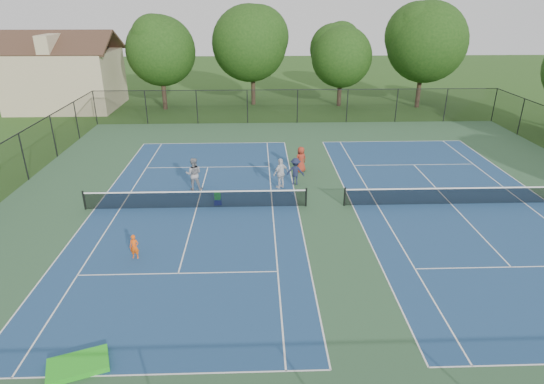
{
  "coord_description": "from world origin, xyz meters",
  "views": [
    {
      "loc": [
        -3.67,
        -22.42,
        10.48
      ],
      "look_at": [
        -2.94,
        -1.0,
        1.3
      ],
      "focal_mm": 30.0,
      "sensor_mm": 36.0,
      "label": 1
    }
  ],
  "objects_px": {
    "child_player": "(134,247)",
    "instructor": "(194,174)",
    "tree_back_a": "(160,48)",
    "tree_back_b": "(252,40)",
    "bystander_c": "(301,159)",
    "ball_crate": "(218,202)",
    "tree_back_d": "(425,38)",
    "bystander_a": "(281,173)",
    "clapboard_house": "(65,77)",
    "tree_back_c": "(342,52)",
    "bystander_b": "(295,171)",
    "ball_hopper": "(218,196)"
  },
  "relations": [
    {
      "from": "clapboard_house",
      "to": "tree_back_c",
      "type": "bearing_deg",
      "value": 0.0
    },
    {
      "from": "bystander_c",
      "to": "ball_hopper",
      "type": "bearing_deg",
      "value": 13.03
    },
    {
      "from": "clapboard_house",
      "to": "ball_hopper",
      "type": "height_order",
      "value": "clapboard_house"
    },
    {
      "from": "bystander_b",
      "to": "ball_crate",
      "type": "height_order",
      "value": "bystander_b"
    },
    {
      "from": "tree_back_a",
      "to": "tree_back_c",
      "type": "bearing_deg",
      "value": 3.18
    },
    {
      "from": "tree_back_d",
      "to": "bystander_a",
      "type": "bearing_deg",
      "value": -125.63
    },
    {
      "from": "instructor",
      "to": "bystander_a",
      "type": "relative_size",
      "value": 1.06
    },
    {
      "from": "bystander_b",
      "to": "tree_back_a",
      "type": "bearing_deg",
      "value": -49.84
    },
    {
      "from": "tree_back_d",
      "to": "bystander_b",
      "type": "height_order",
      "value": "tree_back_d"
    },
    {
      "from": "child_player",
      "to": "ball_hopper",
      "type": "xyz_separation_m",
      "value": [
        3.18,
        5.5,
        -0.03
      ]
    },
    {
      "from": "bystander_a",
      "to": "bystander_c",
      "type": "xyz_separation_m",
      "value": [
        1.45,
        2.7,
        -0.08
      ]
    },
    {
      "from": "tree_back_a",
      "to": "ball_hopper",
      "type": "xyz_separation_m",
      "value": [
        7.12,
        -23.6,
        -5.51
      ]
    },
    {
      "from": "tree_back_c",
      "to": "bystander_a",
      "type": "bearing_deg",
      "value": -108.08
    },
    {
      "from": "tree_back_a",
      "to": "bystander_b",
      "type": "relative_size",
      "value": 5.46
    },
    {
      "from": "instructor",
      "to": "bystander_b",
      "type": "height_order",
      "value": "instructor"
    },
    {
      "from": "bystander_a",
      "to": "ball_crate",
      "type": "height_order",
      "value": "bystander_a"
    },
    {
      "from": "tree_back_a",
      "to": "tree_back_c",
      "type": "height_order",
      "value": "tree_back_a"
    },
    {
      "from": "tree_back_a",
      "to": "ball_crate",
      "type": "xyz_separation_m",
      "value": [
        7.12,
        -23.6,
        -5.88
      ]
    },
    {
      "from": "instructor",
      "to": "clapboard_house",
      "type": "bearing_deg",
      "value": -55.63
    },
    {
      "from": "tree_back_b",
      "to": "ball_hopper",
      "type": "relative_size",
      "value": 24.68
    },
    {
      "from": "tree_back_c",
      "to": "tree_back_d",
      "type": "bearing_deg",
      "value": -7.13
    },
    {
      "from": "bystander_a",
      "to": "bystander_c",
      "type": "relative_size",
      "value": 1.1
    },
    {
      "from": "tree_back_a",
      "to": "ball_crate",
      "type": "distance_m",
      "value": 25.34
    },
    {
      "from": "ball_hopper",
      "to": "tree_back_d",
      "type": "bearing_deg",
      "value": 51.35
    },
    {
      "from": "tree_back_d",
      "to": "ball_crate",
      "type": "xyz_separation_m",
      "value": [
        -18.88,
        -23.6,
        -6.66
      ]
    },
    {
      "from": "tree_back_c",
      "to": "bystander_c",
      "type": "height_order",
      "value": "tree_back_c"
    },
    {
      "from": "tree_back_b",
      "to": "tree_back_d",
      "type": "bearing_deg",
      "value": -6.71
    },
    {
      "from": "child_player",
      "to": "bystander_a",
      "type": "bearing_deg",
      "value": 55.15
    },
    {
      "from": "ball_crate",
      "to": "tree_back_d",
      "type": "bearing_deg",
      "value": 51.35
    },
    {
      "from": "tree_back_b",
      "to": "bystander_a",
      "type": "xyz_separation_m",
      "value": [
        1.71,
        -23.33,
        -5.67
      ]
    },
    {
      "from": "bystander_b",
      "to": "bystander_a",
      "type": "bearing_deg",
      "value": 41.11
    },
    {
      "from": "tree_back_d",
      "to": "tree_back_c",
      "type": "bearing_deg",
      "value": 172.87
    },
    {
      "from": "tree_back_a",
      "to": "child_player",
      "type": "height_order",
      "value": "tree_back_a"
    },
    {
      "from": "bystander_a",
      "to": "ball_hopper",
      "type": "relative_size",
      "value": 4.55
    },
    {
      "from": "tree_back_b",
      "to": "bystander_c",
      "type": "distance_m",
      "value": 21.64
    },
    {
      "from": "tree_back_a",
      "to": "tree_back_b",
      "type": "height_order",
      "value": "tree_back_b"
    },
    {
      "from": "child_player",
      "to": "instructor",
      "type": "bearing_deg",
      "value": 84.18
    },
    {
      "from": "tree_back_c",
      "to": "bystander_c",
      "type": "xyz_separation_m",
      "value": [
        -5.84,
        -19.62,
        -4.64
      ]
    },
    {
      "from": "child_player",
      "to": "instructor",
      "type": "xyz_separation_m",
      "value": [
        1.64,
        7.7,
        0.42
      ]
    },
    {
      "from": "bystander_c",
      "to": "ball_crate",
      "type": "relative_size",
      "value": 4.08
    },
    {
      "from": "tree_back_b",
      "to": "bystander_c",
      "type": "relative_size",
      "value": 5.96
    },
    {
      "from": "tree_back_a",
      "to": "bystander_b",
      "type": "xyz_separation_m",
      "value": [
        11.62,
        -20.8,
        -5.2
      ]
    },
    {
      "from": "clapboard_house",
      "to": "child_player",
      "type": "height_order",
      "value": "clapboard_house"
    },
    {
      "from": "instructor",
      "to": "bystander_c",
      "type": "height_order",
      "value": "instructor"
    },
    {
      "from": "clapboard_house",
      "to": "bystander_c",
      "type": "height_order",
      "value": "clapboard_house"
    },
    {
      "from": "tree_back_d",
      "to": "bystander_a",
      "type": "relative_size",
      "value": 5.61
    },
    {
      "from": "clapboard_house",
      "to": "ball_crate",
      "type": "distance_m",
      "value": 30.12
    },
    {
      "from": "child_player",
      "to": "tree_back_a",
      "type": "bearing_deg",
      "value": 103.92
    },
    {
      "from": "tree_back_c",
      "to": "tree_back_d",
      "type": "height_order",
      "value": "tree_back_d"
    },
    {
      "from": "ball_hopper",
      "to": "tree_back_a",
      "type": "bearing_deg",
      "value": 106.8
    }
  ]
}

